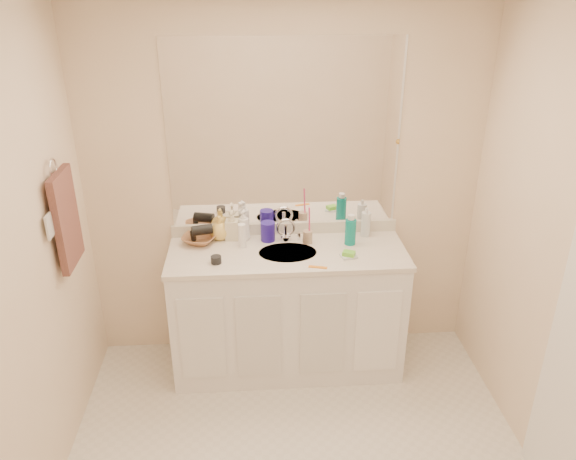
{
  "coord_description": "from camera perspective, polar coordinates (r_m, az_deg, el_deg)",
  "views": [
    {
      "loc": [
        -0.22,
        -2.15,
        2.51
      ],
      "look_at": [
        0.0,
        0.97,
        1.05
      ],
      "focal_mm": 35.0,
      "sensor_mm": 36.0,
      "label": 1
    }
  ],
  "objects": [
    {
      "name": "tan_cup",
      "position": [
        3.67,
        2.0,
        -0.7
      ],
      "size": [
        0.08,
        0.08,
        0.09
      ],
      "primitive_type": "cylinder",
      "rotation": [
        0.0,
        0.0,
        -0.34
      ],
      "color": "tan",
      "rests_on": "countertop"
    },
    {
      "name": "wall_back",
      "position": [
        3.7,
        -0.36,
        4.23
      ],
      "size": [
        2.6,
        0.02,
        2.4
      ],
      "primitive_type": "cube",
      "color": "#F8E0C2",
      "rests_on": "floor"
    },
    {
      "name": "dark_jar",
      "position": [
        3.45,
        -7.32,
        -3.01
      ],
      "size": [
        0.08,
        0.08,
        0.05
      ],
      "primitive_type": "cylinder",
      "rotation": [
        0.0,
        0.0,
        -0.38
      ],
      "color": "black",
      "rests_on": "countertop"
    },
    {
      "name": "towel_ring",
      "position": [
        3.25,
        -22.76,
        5.83
      ],
      "size": [
        0.01,
        0.11,
        0.11
      ],
      "primitive_type": "torus",
      "rotation": [
        0.0,
        1.57,
        0.0
      ],
      "color": "silver",
      "rests_on": "wall_left"
    },
    {
      "name": "wall_left",
      "position": [
        2.74,
        -26.79,
        -6.57
      ],
      "size": [
        0.02,
        2.6,
        2.4
      ],
      "primitive_type": "cube",
      "color": "#F8E0C2",
      "rests_on": "floor"
    },
    {
      "name": "clear_pump_bottle",
      "position": [
        3.78,
        7.9,
        0.6
      ],
      "size": [
        0.08,
        0.08,
        0.17
      ],
      "primitive_type": "cylinder",
      "rotation": [
        0.0,
        0.0,
        -0.27
      ],
      "color": "white",
      "rests_on": "countertop"
    },
    {
      "name": "sink_basin",
      "position": [
        3.57,
        -0.03,
        -2.45
      ],
      "size": [
        0.37,
        0.37,
        0.02
      ],
      "primitive_type": "cylinder",
      "color": "beige",
      "rests_on": "countertop"
    },
    {
      "name": "mouthwash_bottle",
      "position": [
        3.66,
        6.36,
        -0.2
      ],
      "size": [
        0.08,
        0.08,
        0.17
      ],
      "primitive_type": "cylinder",
      "rotation": [
        0.0,
        0.0,
        -0.17
      ],
      "color": "#0B857E",
      "rests_on": "countertop"
    },
    {
      "name": "toothbrush",
      "position": [
        3.62,
        2.18,
        0.83
      ],
      "size": [
        0.02,
        0.04,
        0.22
      ],
      "primitive_type": "cylinder",
      "rotation": [
        0.14,
        0.0,
        -0.23
      ],
      "color": "#ED3E7D",
      "rests_on": "tan_cup"
    },
    {
      "name": "green_soap",
      "position": [
        3.51,
        6.2,
        -2.39
      ],
      "size": [
        0.09,
        0.08,
        0.03
      ],
      "primitive_type": "cube",
      "rotation": [
        0.0,
        0.0,
        -0.42
      ],
      "color": "#70D433",
      "rests_on": "soap_dish"
    },
    {
      "name": "blue_mug",
      "position": [
        3.69,
        -2.06,
        -0.15
      ],
      "size": [
        0.11,
        0.11,
        0.13
      ],
      "primitive_type": "cylinder",
      "rotation": [
        0.0,
        0.0,
        -0.21
      ],
      "color": "#251596",
      "rests_on": "countertop"
    },
    {
      "name": "hand_towel",
      "position": [
        3.35,
        -21.6,
        1.02
      ],
      "size": [
        0.04,
        0.32,
        0.55
      ],
      "primitive_type": "cube",
      "color": "#4C2D28",
      "rests_on": "towel_ring"
    },
    {
      "name": "soap_bottle_cream",
      "position": [
        3.72,
        -5.7,
        0.51
      ],
      "size": [
        0.1,
        0.1,
        0.2
      ],
      "primitive_type": "imported",
      "rotation": [
        0.0,
        0.0,
        -0.08
      ],
      "color": "beige",
      "rests_on": "countertop"
    },
    {
      "name": "soap_bottle_white",
      "position": [
        3.7,
        -4.51,
        0.51
      ],
      "size": [
        0.1,
        0.1,
        0.21
      ],
      "primitive_type": "imported",
      "rotation": [
        0.0,
        0.0,
        -0.37
      ],
      "color": "white",
      "rests_on": "countertop"
    },
    {
      "name": "vanity_cabinet",
      "position": [
        3.81,
        -0.05,
        -8.24
      ],
      "size": [
        1.5,
        0.55,
        0.85
      ],
      "primitive_type": "cube",
      "color": "white",
      "rests_on": "floor"
    },
    {
      "name": "extra_white_bottle",
      "position": [
        3.61,
        -4.7,
        -0.57
      ],
      "size": [
        0.06,
        0.06,
        0.16
      ],
      "primitive_type": "cylinder",
      "rotation": [
        0.0,
        0.0,
        -0.21
      ],
      "color": "white",
      "rests_on": "countertop"
    },
    {
      "name": "soap_bottle_yellow",
      "position": [
        3.73,
        -6.96,
        0.24
      ],
      "size": [
        0.13,
        0.13,
        0.16
      ],
      "primitive_type": "imported",
      "rotation": [
        0.0,
        0.0,
        0.04
      ],
      "color": "#EFC85C",
      "rests_on": "countertop"
    },
    {
      "name": "faucet",
      "position": [
        3.7,
        -0.23,
        -0.24
      ],
      "size": [
        0.02,
        0.02,
        0.11
      ],
      "primitive_type": "cylinder",
      "color": "silver",
      "rests_on": "countertop"
    },
    {
      "name": "countertop",
      "position": [
        3.59,
        -0.06,
        -2.34
      ],
      "size": [
        1.52,
        0.57,
        0.03
      ],
      "primitive_type": "cube",
      "color": "silver",
      "rests_on": "vanity_cabinet"
    },
    {
      "name": "soap_dish",
      "position": [
        3.52,
        6.19,
        -2.66
      ],
      "size": [
        0.11,
        0.1,
        0.01
      ],
      "primitive_type": "cube",
      "rotation": [
        0.0,
        0.0,
        0.21
      ],
      "color": "silver",
      "rests_on": "countertop"
    },
    {
      "name": "ceiling",
      "position": [
        2.17,
        1.98,
        22.03
      ],
      "size": [
        2.6,
        2.6,
        0.02
      ],
      "primitive_type": "cube",
      "color": "white",
      "rests_on": "wall_back"
    },
    {
      "name": "switch_plate",
      "position": [
        3.16,
        -23.08,
        0.36
      ],
      "size": [
        0.01,
        0.08,
        0.13
      ],
      "primitive_type": "cube",
      "color": "silver",
      "rests_on": "wall_left"
    },
    {
      "name": "wicker_basket",
      "position": [
        3.72,
        -8.97,
        -0.89
      ],
      "size": [
        0.27,
        0.27,
        0.05
      ],
      "primitive_type": "imported",
      "rotation": [
        0.0,
        0.0,
        -0.33
      ],
      "color": "#955F3C",
      "rests_on": "countertop"
    },
    {
      "name": "orange_comb",
      "position": [
        3.39,
        3.05,
        -3.79
      ],
      "size": [
        0.11,
        0.05,
        0.0
      ],
      "primitive_type": "cube",
      "rotation": [
        0.0,
        0.0,
        -0.26
      ],
      "color": "orange",
      "rests_on": "countertop"
    },
    {
      "name": "backsplash",
      "position": [
        3.79,
        -0.33,
        0.19
      ],
      "size": [
        1.52,
        0.03,
        0.08
      ],
      "primitive_type": "cube",
      "color": "silver",
      "rests_on": "countertop"
    },
    {
      "name": "mirror",
      "position": [
        3.58,
        -0.37,
        9.59
      ],
      "size": [
        1.48,
        0.01,
        1.2
      ],
      "primitive_type": "cube",
      "color": "white",
      "rests_on": "wall_back"
    },
    {
      "name": "hair_dryer",
      "position": [
        3.69,
        -8.73,
        0.01
      ],
      "size": [
        0.15,
        0.1,
        0.07
      ],
      "primitive_type": "cylinder",
      "rotation": [
        0.0,
        1.57,
        0.26
      ],
      "color": "black",
      "rests_on": "wicker_basket"
    }
  ]
}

